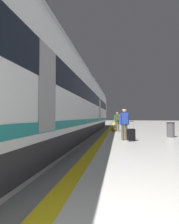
% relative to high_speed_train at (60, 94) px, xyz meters
% --- Properties ---
extents(safety_line_strip, '(0.36, 80.00, 0.01)m').
position_rel_high_speed_train_xyz_m(safety_line_strip, '(2.16, 1.61, -2.50)').
color(safety_line_strip, yellow).
rests_on(safety_line_strip, ground).
extents(tactile_edge_band, '(0.67, 80.00, 0.01)m').
position_rel_high_speed_train_xyz_m(tactile_edge_band, '(1.81, 1.61, -2.50)').
color(tactile_edge_band, slate).
rests_on(tactile_edge_band, ground).
extents(high_speed_train, '(2.94, 31.64, 4.97)m').
position_rel_high_speed_train_xyz_m(high_speed_train, '(0.00, 0.00, 0.00)').
color(high_speed_train, '#38383D').
rests_on(high_speed_train, ground).
extents(passenger_near, '(0.51, 0.31, 1.72)m').
position_rel_high_speed_train_xyz_m(passenger_near, '(3.40, 0.43, -1.51)').
color(passenger_near, brown).
rests_on(passenger_near, ground).
extents(suitcase_near, '(0.44, 0.37, 1.03)m').
position_rel_high_speed_train_xyz_m(suitcase_near, '(3.71, 0.18, -2.16)').
color(suitcase_near, black).
rests_on(suitcase_near, ground).
extents(passenger_mid, '(0.52, 0.38, 1.70)m').
position_rel_high_speed_train_xyz_m(passenger_mid, '(2.98, 5.83, -1.50)').
color(passenger_mid, brown).
rests_on(passenger_mid, ground).
extents(duffel_bag_mid, '(0.44, 0.26, 0.36)m').
position_rel_high_speed_train_xyz_m(duffel_bag_mid, '(2.66, 5.72, -2.35)').
color(duffel_bag_mid, brown).
rests_on(duffel_bag_mid, ground).
extents(waste_bin, '(0.46, 0.46, 0.91)m').
position_rel_high_speed_train_xyz_m(waste_bin, '(6.22, 2.33, -2.05)').
color(waste_bin, '#4C4C51').
rests_on(waste_bin, ground).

